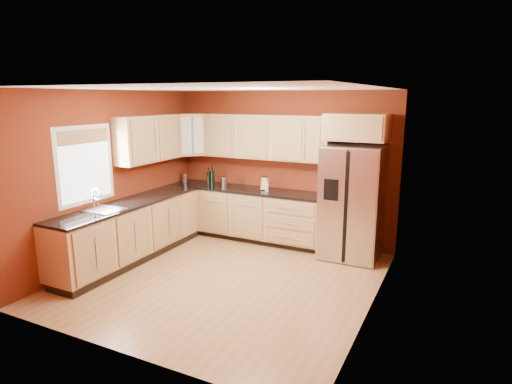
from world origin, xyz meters
TOP-DOWN VIEW (x-y plane):
  - floor at (0.00, 0.00)m, footprint 4.00×4.00m
  - ceiling at (0.00, 0.00)m, footprint 4.00×4.00m
  - wall_back at (0.00, 2.00)m, footprint 4.00×0.04m
  - wall_front at (0.00, -2.00)m, footprint 4.00×0.04m
  - wall_left at (-2.00, 0.00)m, footprint 0.04×4.00m
  - wall_right at (2.00, 0.00)m, footprint 0.04×4.00m
  - base_cabinets_back at (-0.55, 1.70)m, footprint 2.90×0.60m
  - base_cabinets_left at (-1.70, 0.00)m, footprint 0.60×2.80m
  - countertop_back at (-0.55, 1.69)m, footprint 2.90×0.62m
  - countertop_left at (-1.69, 0.00)m, footprint 0.62×2.80m
  - upper_cabinets_back at (-0.25, 1.83)m, footprint 2.30×0.33m
  - upper_cabinets_left at (-1.83, 0.72)m, footprint 0.33×1.35m
  - corner_upper_cabinet at (-1.67, 1.67)m, footprint 0.67×0.67m
  - over_fridge_cabinet at (1.35, 1.70)m, footprint 0.92×0.60m
  - refrigerator at (1.35, 1.62)m, footprint 0.90×0.75m
  - window at (-1.98, -0.50)m, footprint 0.03×0.90m
  - sink_faucet at (-1.69, -0.50)m, footprint 0.50×0.42m
  - canister_left at (-1.85, 1.70)m, footprint 0.13×0.13m
  - canister_right at (-0.95, 1.63)m, footprint 0.15×0.15m
  - wine_bottle_a at (-1.34, 1.73)m, footprint 0.07×0.07m
  - wine_bottle_b at (-1.24, 1.71)m, footprint 0.09×0.09m
  - knife_block at (-0.20, 1.74)m, footprint 0.11×0.10m
  - soap_dispenser at (-0.11, 1.61)m, footprint 0.07×0.07m

SIDE VIEW (x-z plane):
  - floor at x=0.00m, z-range 0.00..0.00m
  - base_cabinets_back at x=-0.55m, z-range 0.00..0.88m
  - base_cabinets_left at x=-1.70m, z-range 0.00..0.88m
  - refrigerator at x=1.35m, z-range 0.00..1.78m
  - countertop_back at x=-0.55m, z-range 0.88..0.92m
  - countertop_left at x=-1.69m, z-range 0.88..0.92m
  - canister_left at x=-1.85m, z-range 0.92..1.09m
  - soap_dispenser at x=-0.11m, z-range 0.92..1.09m
  - canister_right at x=-0.95m, z-range 0.92..1.11m
  - knife_block at x=-0.20m, z-range 0.92..1.13m
  - sink_faucet at x=-1.69m, z-range 0.92..1.22m
  - wine_bottle_a at x=-1.34m, z-range 0.92..1.23m
  - wine_bottle_b at x=-1.24m, z-range 0.92..1.27m
  - wall_back at x=0.00m, z-range 0.00..2.60m
  - wall_front at x=0.00m, z-range 0.00..2.60m
  - wall_left at x=-2.00m, z-range 0.00..2.60m
  - wall_right at x=2.00m, z-range 0.00..2.60m
  - window at x=-1.98m, z-range 1.05..2.05m
  - upper_cabinets_back at x=-0.25m, z-range 1.45..2.20m
  - upper_cabinets_left at x=-1.83m, z-range 1.45..2.20m
  - corner_upper_cabinet at x=-1.67m, z-range 1.45..2.20m
  - over_fridge_cabinet at x=1.35m, z-range 1.85..2.25m
  - ceiling at x=0.00m, z-range 2.60..2.60m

